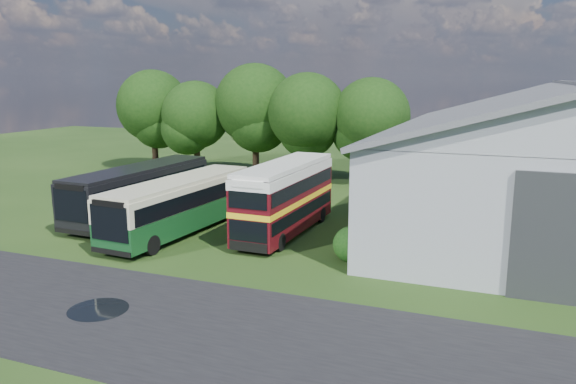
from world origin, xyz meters
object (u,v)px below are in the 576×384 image
at_px(bus_green_single, 180,204).
at_px(bus_dark_single, 140,190).
at_px(bus_maroon_double, 285,198).
at_px(storage_shed, 565,155).

distance_m(bus_green_single, bus_dark_single, 4.82).
relative_size(bus_maroon_double, bus_dark_single, 0.81).
height_order(storage_shed, bus_maroon_double, storage_shed).
distance_m(storage_shed, bus_green_single, 21.44).
xyz_separation_m(bus_green_single, bus_dark_single, (-4.27, 2.25, 0.05)).
xyz_separation_m(storage_shed, bus_maroon_double, (-13.99, -6.79, -2.22)).
relative_size(storage_shed, bus_dark_single, 2.19).
bearing_deg(bus_maroon_double, bus_dark_single, 179.69).
relative_size(bus_green_single, bus_maroon_double, 1.21).
bearing_deg(bus_green_single, storage_shed, 28.28).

